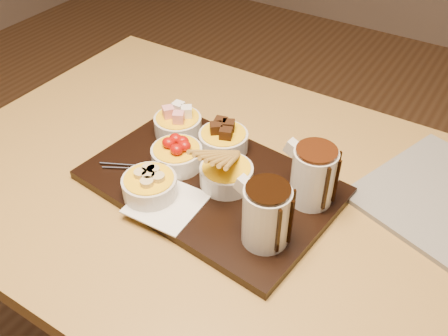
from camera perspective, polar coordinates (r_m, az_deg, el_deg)
The scene contains 11 objects.
dining_table at distance 1.03m, azimuth 0.90°, elevation -6.16°, with size 1.20×0.80×0.75m.
serving_board at distance 0.95m, azimuth -1.52°, elevation -1.73°, with size 0.46×0.30×0.02m, color black.
napkin at distance 0.90m, azimuth -6.56°, elevation -4.03°, with size 0.12×0.12×0.00m, color white.
bowl_marshmallows at distance 1.06m, azimuth -5.29°, elevation 4.88°, with size 0.10×0.10×0.04m, color beige.
bowl_cake at distance 1.01m, azimuth -0.07°, elevation 3.07°, with size 0.10×0.10×0.04m, color beige.
bowl_strawberries at distance 0.97m, azimuth -5.39°, elevation 1.29°, with size 0.10×0.10×0.04m, color beige.
bowl_biscotti at distance 0.92m, azimuth 0.28°, elevation -0.87°, with size 0.10×0.10×0.04m, color beige.
bowl_bananas at distance 0.91m, azimuth -8.48°, elevation -2.14°, with size 0.10×0.10×0.04m, color beige.
pitcher_dark_chocolate at distance 0.80m, azimuth 4.85°, elevation -5.47°, with size 0.08×0.08×0.11m, color silver.
pitcher_milk_chocolate at distance 0.88m, azimuth 10.14°, elevation -0.96°, with size 0.08×0.08×0.11m, color silver.
fondue_skewers at distance 0.97m, azimuth -6.76°, elevation 0.08°, with size 0.26×0.03×0.01m, color silver, non-canonical shape.
Camera 1 is at (0.37, -0.61, 1.39)m, focal length 40.00 mm.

